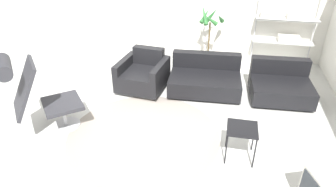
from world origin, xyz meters
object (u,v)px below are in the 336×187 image
Objects in this scene: couch_low at (205,79)px; potted_plant at (209,37)px; shelf_unit at (285,25)px; couch_second at (280,86)px; lounge_chair at (32,88)px; side_table at (242,132)px; armchair_red at (143,75)px.

couch_low is 1.03× the size of potted_plant.
shelf_unit is at bearing 9.09° from potted_plant.
lounge_chair is at bearing 23.64° from couch_second.
potted_plant reaches higher than couch_second.
shelf_unit reaches higher than couch_second.
side_table is (-0.72, -1.85, 0.20)m from couch_second.
armchair_red is 1.20m from couch_low.
lounge_chair is 5.21m from shelf_unit.
lounge_chair is 1.15× the size of couch_second.
armchair_red is 0.52× the size of shelf_unit.
armchair_red reaches higher than couch_low.
potted_plant reaches higher than lounge_chair.
lounge_chair reaches higher than couch_low.
armchair_red is 2.51m from side_table.
armchair_red is at bearing -127.41° from potted_plant.
lounge_chair is 0.69× the size of shelf_unit.
couch_low is 1.37m from potted_plant.
couch_low is at bearing -2.90° from couch_second.
potted_plant is (-0.06, 1.31, 0.40)m from couch_low.
lounge_chair is at bearing -125.54° from potted_plant.
couch_low is 0.74× the size of shelf_unit.
lounge_chair is at bearing 35.53° from couch_low.
side_table is (1.86, -1.67, 0.16)m from armchair_red.
couch_low is at bearing 110.05° from side_table.
lounge_chair is at bearing -178.97° from side_table.
armchair_red is 0.72× the size of potted_plant.
couch_low is 2.31m from shelf_unit.
lounge_chair is at bearing -138.39° from shelf_unit.
lounge_chair is 3.04m from side_table.
couch_second is at bearing 76.72° from lounge_chair.
shelf_unit is (0.15, 1.55, 0.70)m from couch_second.
potted_plant is at bearing -45.09° from couch_second.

